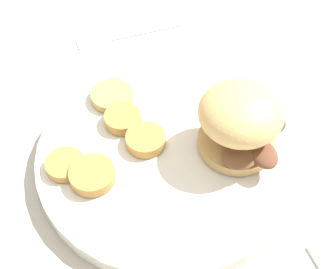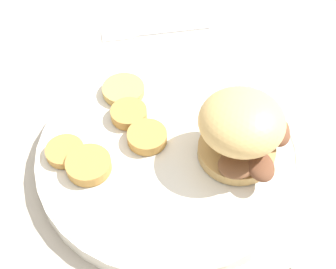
% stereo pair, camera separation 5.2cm
% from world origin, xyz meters
% --- Properties ---
extents(ground_plane, '(4.00, 4.00, 0.00)m').
position_xyz_m(ground_plane, '(0.00, 0.00, 0.00)').
color(ground_plane, '#B2A899').
extents(dinner_plate, '(0.30, 0.30, 0.02)m').
position_xyz_m(dinner_plate, '(0.00, 0.00, 0.01)').
color(dinner_plate, white).
rests_on(dinner_plate, ground_plane).
extents(sandwich, '(0.12, 0.11, 0.08)m').
position_xyz_m(sandwich, '(0.05, -0.06, 0.07)').
color(sandwich, tan).
rests_on(sandwich, dinner_plate).
extents(potato_round_0, '(0.04, 0.04, 0.01)m').
position_xyz_m(potato_round_0, '(0.00, 0.07, 0.03)').
color(potato_round_0, '#BC8942').
rests_on(potato_round_0, dinner_plate).
extents(potato_round_1, '(0.05, 0.05, 0.01)m').
position_xyz_m(potato_round_1, '(-0.01, 0.03, 0.03)').
color(potato_round_1, '#BC8942').
rests_on(potato_round_1, dinner_plate).
extents(potato_round_2, '(0.05, 0.05, 0.01)m').
position_xyz_m(potato_round_2, '(-0.08, 0.04, 0.03)').
color(potato_round_2, '#BC8942').
rests_on(potato_round_2, dinner_plate).
extents(potato_round_3, '(0.05, 0.05, 0.01)m').
position_xyz_m(potato_round_3, '(0.02, 0.10, 0.03)').
color(potato_round_3, tan).
rests_on(potato_round_3, dinner_plate).
extents(potato_round_4, '(0.04, 0.04, 0.01)m').
position_xyz_m(potato_round_4, '(-0.09, 0.08, 0.03)').
color(potato_round_4, '#BC8942').
rests_on(potato_round_4, dinner_plate).
extents(fork, '(0.15, 0.11, 0.00)m').
position_xyz_m(fork, '(0.15, 0.19, 0.00)').
color(fork, silver).
rests_on(fork, ground_plane).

